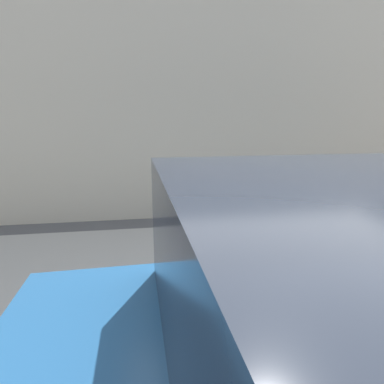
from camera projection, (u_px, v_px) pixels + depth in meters
sidewalk at (221, 262)px, 4.21m from camera, size 24.00×2.80×0.13m
building_facade at (193, 98)px, 6.07m from camera, size 24.00×0.30×4.93m
parking_meter at (192, 198)px, 3.01m from camera, size 0.22×0.14×1.51m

